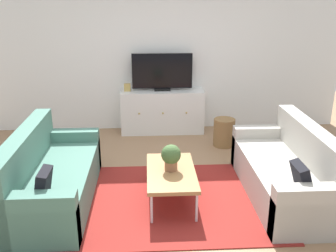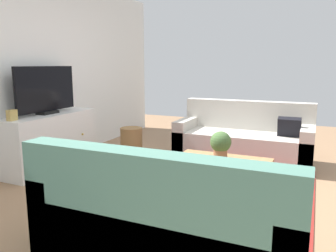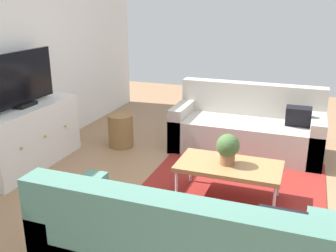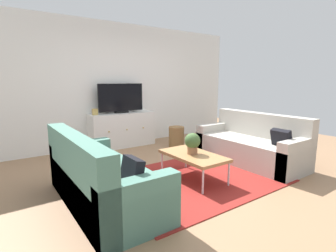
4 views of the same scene
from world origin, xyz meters
name	(u,v)px [view 3 (image 3 of 4)]	position (x,y,z in m)	size (l,w,h in m)	color
ground_plane	(213,197)	(0.00, 0.00, 0.00)	(10.00, 10.00, 0.00)	#997251
wall_back	(0,54)	(0.00, 2.55, 1.35)	(6.40, 0.12, 2.70)	white
area_rug	(227,199)	(0.00, -0.15, 0.01)	(2.50, 1.90, 0.01)	maroon
couch_right_side	(247,129)	(1.44, -0.10, 0.29)	(0.83, 1.92, 0.87)	#B2ADA3
coffee_table	(229,167)	(0.00, -0.15, 0.36)	(0.56, 1.02, 0.39)	#A37547
potted_plant	(228,148)	(0.00, -0.12, 0.56)	(0.23, 0.23, 0.31)	#936042
tv_console	(30,137)	(0.00, 2.27, 0.38)	(1.44, 0.47, 0.75)	white
flat_screen_tv	(21,79)	(0.00, 2.29, 1.07)	(1.03, 0.16, 0.64)	black
wicker_basket	(121,131)	(0.97, 1.55, 0.22)	(0.34, 0.34, 0.45)	olive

